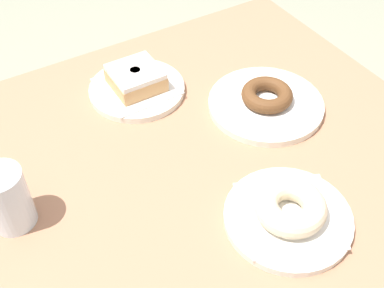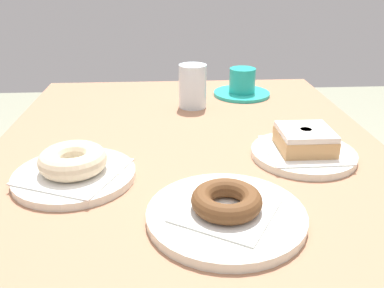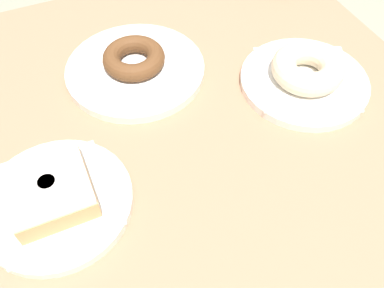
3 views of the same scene
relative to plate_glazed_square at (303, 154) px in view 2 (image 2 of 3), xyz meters
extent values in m
cube|color=#A16F52|center=(-0.05, -0.21, -0.03)|extent=(1.02, 0.78, 0.05)
cylinder|color=#AA7255|center=(-0.47, -0.55, -0.41)|extent=(0.05, 0.05, 0.70)
cylinder|color=#AA7255|center=(-0.47, 0.13, -0.41)|extent=(0.05, 0.05, 0.70)
cylinder|color=silver|center=(0.00, 0.00, 0.00)|extent=(0.19, 0.19, 0.01)
cube|color=white|center=(0.00, 0.00, 0.01)|extent=(0.14, 0.14, 0.00)
cube|color=tan|center=(0.00, 0.00, 0.02)|extent=(0.10, 0.10, 0.03)
cube|color=silver|center=(0.00, 0.00, 0.04)|extent=(0.09, 0.09, 0.01)
cylinder|color=tan|center=(0.00, 0.00, 0.05)|extent=(0.02, 0.02, 0.00)
cylinder|color=silver|center=(0.20, -0.17, 0.00)|extent=(0.23, 0.23, 0.01)
cube|color=white|center=(0.20, -0.17, 0.01)|extent=(0.17, 0.17, 0.00)
torus|color=brown|center=(0.20, -0.17, 0.02)|extent=(0.10, 0.10, 0.03)
cylinder|color=silver|center=(0.06, -0.41, 0.00)|extent=(0.20, 0.20, 0.01)
cube|color=white|center=(0.06, -0.41, 0.01)|extent=(0.19, 0.19, 0.00)
torus|color=beige|center=(0.06, -0.41, 0.03)|extent=(0.11, 0.11, 0.04)
cylinder|color=silver|center=(-0.31, -0.19, 0.05)|extent=(0.07, 0.07, 0.11)
cylinder|color=teal|center=(-0.40, -0.05, 0.00)|extent=(0.15, 0.15, 0.01)
cylinder|color=teal|center=(-0.40, -0.05, 0.04)|extent=(0.07, 0.07, 0.07)
cylinder|color=black|center=(-0.40, -0.05, 0.06)|extent=(0.06, 0.06, 0.00)
camera|label=1|loc=(-0.31, -0.73, 0.63)|focal=46.28mm
camera|label=2|loc=(0.68, -0.25, 0.33)|focal=38.44mm
camera|label=3|loc=(-0.31, -0.05, 0.46)|focal=38.90mm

